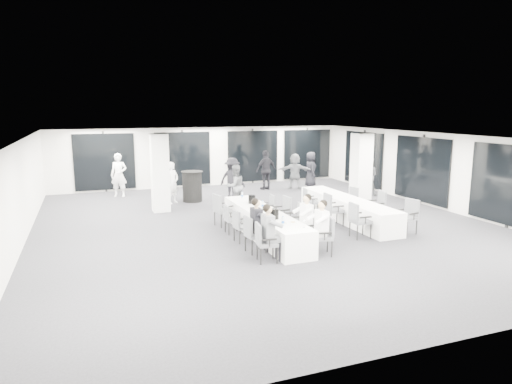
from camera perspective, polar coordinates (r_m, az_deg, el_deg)
room at (r=15.77m, az=2.63°, el=2.01°), size 14.04×16.04×2.84m
column_left at (r=16.77m, az=-11.92°, el=2.34°), size 0.60×0.60×2.80m
column_right at (r=17.23m, az=12.98°, el=2.52°), size 0.60×0.60×2.80m
banquet_table_main at (r=13.33m, az=1.01°, el=-4.00°), size 0.90×5.00×0.75m
banquet_table_side at (r=15.52m, az=11.28°, el=-2.12°), size 0.90×5.00×0.75m
cocktail_table at (r=18.42m, az=-7.98°, el=0.72°), size 0.88×0.88×1.22m
chair_main_left_near at (r=11.11m, az=0.97°, el=-6.03°), size 0.55×0.59×0.97m
chair_main_left_second at (r=11.81m, az=-0.41°, el=-5.04°), size 0.53×0.58×0.96m
chair_main_left_mid at (r=12.73m, az=-1.95°, el=-4.03°), size 0.50×0.55×0.91m
chair_main_left_fourth at (r=13.62m, az=-3.22°, el=-3.16°), size 0.44×0.50×0.87m
chair_main_left_far at (r=14.46m, az=-4.36°, el=-2.01°), size 0.62×0.65×1.03m
chair_main_right_near at (r=11.76m, az=8.66°, el=-5.14°), size 0.61×0.63×0.99m
chair_main_right_second at (r=12.50m, az=6.72°, el=-4.25°), size 0.51×0.56×0.95m
chair_main_right_mid at (r=13.30m, az=4.90°, el=-3.21°), size 0.61×0.64×0.99m
chair_main_right_fourth at (r=14.08m, az=3.38°, el=-2.36°), size 0.54×0.59×1.02m
chair_main_right_far at (r=15.12m, az=1.59°, el=-1.78°), size 0.46×0.51×0.87m
chair_side_left_near at (r=13.43m, az=12.62°, el=-3.21°), size 0.55×0.60×1.03m
chair_side_left_mid at (r=14.67m, az=9.44°, el=-1.91°), size 0.55×0.61×1.04m
chair_side_left_far at (r=16.08m, az=6.61°, el=-0.98°), size 0.56×0.59×0.94m
chair_side_right_near at (r=14.32m, az=18.52°, el=-2.65°), size 0.62×0.65×1.03m
chair_side_right_mid at (r=15.51m, az=14.96°, el=-1.49°), size 0.59×0.63×1.03m
chair_side_right_far at (r=16.81m, az=11.80°, el=-0.73°), size 0.52×0.55×0.88m
seated_guest_a at (r=11.09m, az=1.80°, el=-4.65°), size 0.50×0.38×1.44m
seated_guest_b at (r=11.80m, az=0.33°, el=-3.71°), size 0.50×0.38×1.44m
seated_guest_c at (r=11.63m, az=7.93°, el=-4.02°), size 0.50×0.38×1.44m
seated_guest_d at (r=12.37m, az=6.05°, el=-3.11°), size 0.50×0.38×1.44m
standing_guest_a at (r=18.13m, az=-10.41°, el=1.48°), size 0.87×0.84×1.85m
standing_guest_b at (r=17.15m, az=-2.63°, el=1.10°), size 1.00×0.77×1.83m
standing_guest_c at (r=18.60m, az=-3.00°, el=2.01°), size 1.33×1.35×1.95m
standing_guest_d at (r=20.87m, az=1.26°, el=3.10°), size 1.34×0.97×2.05m
standing_guest_e at (r=21.75m, az=6.86°, el=3.10°), size 0.77×1.02×1.89m
standing_guest_f at (r=21.17m, az=4.88°, el=2.91°), size 1.83×1.22×1.86m
standing_guest_g at (r=20.06m, az=-16.79°, el=2.39°), size 0.92×0.83×2.08m
standing_guest_h at (r=20.09m, az=13.86°, el=2.24°), size 1.05×0.97×1.87m
ice_bucket_near at (r=12.33m, az=2.32°, el=-2.76°), size 0.24×0.24×0.27m
ice_bucket_far at (r=14.32m, az=-0.52°, el=-0.91°), size 0.23×0.23×0.26m
water_bottle_a at (r=11.64m, az=3.39°, el=-3.65°), size 0.08×0.08×0.24m
water_bottle_b at (r=13.59m, az=0.83°, el=-1.60°), size 0.07×0.07×0.23m
water_bottle_c at (r=15.12m, az=-1.74°, el=-0.40°), size 0.07×0.07×0.21m
plate_a at (r=11.88m, az=3.41°, el=-3.89°), size 0.20×0.20×0.03m
plate_b at (r=11.99m, az=4.65°, el=-3.77°), size 0.21×0.21×0.03m
plate_c at (r=12.86m, az=1.59°, el=-2.77°), size 0.19×0.19×0.03m
wine_glass at (r=11.48m, az=6.04°, el=-3.72°), size 0.08×0.08×0.20m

